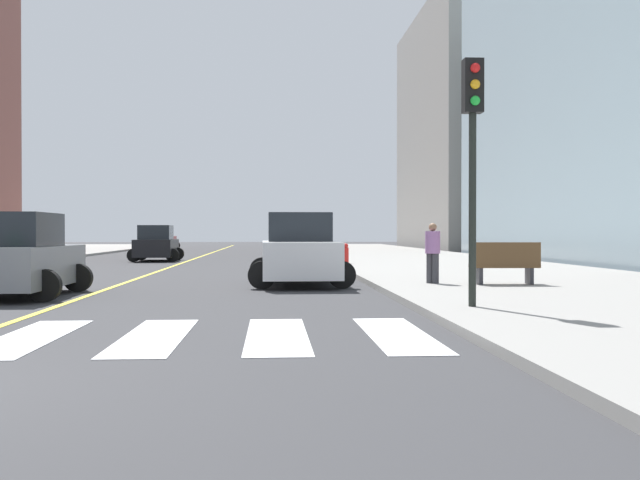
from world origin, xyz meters
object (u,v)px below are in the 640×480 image
object	(u,v)px
car_gray_fourth	(17,258)
car_black_third	(156,244)
car_red_nearest	(163,239)
pedestrian_waiting_east	(433,250)
park_bench	(505,264)
traffic_light_near_corner	(473,132)
car_white_second	(299,251)
fire_hydrant	(346,254)

from	to	relation	value
car_gray_fourth	car_black_third	bearing A→B (deg)	90.74
car_red_nearest	car_black_third	world-z (taller)	car_red_nearest
pedestrian_waiting_east	park_bench	bearing A→B (deg)	22.78
car_black_third	traffic_light_near_corner	distance (m)	28.30
car_gray_fourth	traffic_light_near_corner	size ratio (longest dim) A/B	0.97
car_white_second	fire_hydrant	world-z (taller)	car_white_second
fire_hydrant	traffic_light_near_corner	bearing A→B (deg)	-88.66
car_red_nearest	park_bench	size ratio (longest dim) A/B	2.44
car_red_nearest	fire_hydrant	size ratio (longest dim) A/B	4.99
car_white_second	car_black_third	bearing A→B (deg)	-70.16
car_gray_fourth	pedestrian_waiting_east	world-z (taller)	car_gray_fourth
car_red_nearest	car_white_second	distance (m)	45.42
pedestrian_waiting_east	car_white_second	bearing A→B (deg)	-166.31
traffic_light_near_corner	car_black_third	bearing A→B (deg)	-69.55
car_white_second	park_bench	size ratio (longest dim) A/B	2.59
car_red_nearest	fire_hydrant	world-z (taller)	car_red_nearest
car_gray_fourth	park_bench	xyz separation A→B (m)	(12.20, 1.38, -0.24)
car_red_nearest	car_white_second	bearing A→B (deg)	-79.41
park_bench	car_white_second	bearing A→B (deg)	69.87
car_black_third	car_gray_fourth	distance (m)	22.03
park_bench	pedestrian_waiting_east	world-z (taller)	pedestrian_waiting_east
pedestrian_waiting_east	car_red_nearest	bearing A→B (deg)	145.68
car_white_second	traffic_light_near_corner	size ratio (longest dim) A/B	1.02
car_white_second	car_red_nearest	bearing A→B (deg)	-77.65
car_black_third	fire_hydrant	bearing A→B (deg)	-38.61
traffic_light_near_corner	fire_hydrant	world-z (taller)	traffic_light_near_corner
car_black_third	traffic_light_near_corner	xyz separation A→B (m)	(9.85, -26.41, 2.51)
car_white_second	traffic_light_near_corner	distance (m)	8.83
car_gray_fourth	traffic_light_near_corner	world-z (taller)	traffic_light_near_corner
car_red_nearest	traffic_light_near_corner	distance (m)	53.91
car_red_nearest	park_bench	xyz separation A→B (m)	(15.65, -46.45, -0.22)
car_red_nearest	pedestrian_waiting_east	size ratio (longest dim) A/B	2.72
car_gray_fourth	pedestrian_waiting_east	xyz separation A→B (m)	(10.37, 1.91, 0.12)
car_black_third	traffic_light_near_corner	size ratio (longest dim) A/B	0.93
traffic_light_near_corner	pedestrian_waiting_east	xyz separation A→B (m)	(0.62, 6.29, -2.35)
car_gray_fourth	pedestrian_waiting_east	size ratio (longest dim) A/B	2.74
pedestrian_waiting_east	fire_hydrant	world-z (taller)	pedestrian_waiting_east
park_bench	fire_hydrant	xyz separation A→B (m)	(-2.91, 13.48, -0.11)
car_white_second	fire_hydrant	xyz separation A→B (m)	(2.49, 11.27, -0.40)
park_bench	car_red_nearest	bearing A→B (deg)	20.77
car_red_nearest	car_white_second	xyz separation A→B (m)	(10.26, -44.24, 0.07)
car_red_nearest	pedestrian_waiting_east	distance (m)	47.95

